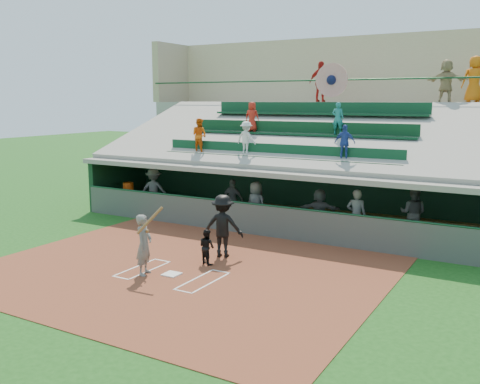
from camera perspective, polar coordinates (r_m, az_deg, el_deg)
The scene contains 22 objects.
ground at distance 14.89m, azimuth -7.30°, elevation -8.81°, with size 100.00×100.00×0.00m, color #174B15.
dirt_slab at distance 15.26m, azimuth -6.16°, elevation -8.27°, with size 11.00×9.00×0.02m, color brown.
home_plate at distance 14.88m, azimuth -7.30°, elevation -8.68°, with size 0.43×0.43×0.03m, color white.
batters_box_chalk at distance 14.88m, azimuth -7.30°, elevation -8.73°, with size 2.65×1.85×0.01m.
dugout_floor at distance 20.45m, azimuth 4.20°, elevation -3.53°, with size 16.00×3.50×0.04m, color gray.
concourse_slab at distance 26.26m, azimuth 10.69°, elevation 4.34°, with size 20.00×3.00×4.60m, color gray.
grandstand at distance 23.48m, azimuth 8.26°, elevation 3.68°, with size 20.40×10.40×7.80m.
batter_at_plate at distance 14.78m, azimuth -10.19°, elevation -5.51°, with size 0.91×0.77×1.95m.
catcher at distance 15.58m, azimuth -3.57°, elevation -5.84°, with size 0.50×0.39×1.03m, color black.
home_umpire at distance 16.18m, azimuth -1.84°, elevation -3.63°, with size 1.23×0.71×1.90m, color black.
dugout_bench at distance 21.26m, azimuth 6.17°, elevation -2.31°, with size 16.45×0.49×0.49m, color olive.
white_table at distance 23.45m, azimuth -11.64°, elevation -0.98°, with size 0.87×0.65×0.76m, color white.
water_cooler at distance 23.31m, azimuth -11.83°, elevation 0.45°, with size 0.44×0.44×0.44m, color #DE4A0D.
dugout_player_a at distance 22.74m, azimuth -9.17°, elevation 0.19°, with size 1.21×0.70×1.87m, color #545651.
dugout_player_b at distance 21.17m, azimuth -0.78°, elevation -0.78°, with size 0.94×0.39×1.60m, color #60635D.
dugout_player_c at distance 19.82m, azimuth 1.70°, elevation -1.35°, with size 0.84×0.54×1.71m, color #585B56.
dugout_player_d at distance 19.26m, azimuth 8.47°, elevation -1.97°, with size 1.47×0.47×1.59m, color #5B5E58.
dugout_player_e at distance 18.23m, azimuth 12.29°, elevation -2.46°, with size 0.65×0.43×1.78m, color #5F625D.
dugout_player_f at distance 19.01m, azimuth 17.97°, elevation -2.15°, with size 0.88×0.69×1.82m, color #565853.
concourse_staff_a at distance 25.78m, azimuth 8.63°, elevation 11.54°, with size 1.12×0.46×1.90m, color #B11914.
concourse_staff_b at distance 24.46m, azimuth 23.70°, elevation 10.94°, with size 0.93×0.61×1.91m, color #CE620C.
concourse_staff_c at distance 23.89m, azimuth 21.14°, elevation 10.97°, with size 1.63×0.52×1.76m, color tan.
Camera 1 is at (8.59, -11.20, 4.74)m, focal length 40.00 mm.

